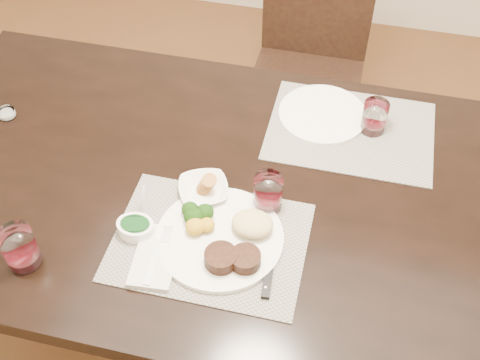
% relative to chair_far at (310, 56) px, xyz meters
% --- Properties ---
extents(ground_plane, '(4.50, 4.50, 0.00)m').
position_rel_chair_far_xyz_m(ground_plane, '(0.00, -0.93, -0.50)').
color(ground_plane, '#4F2E19').
rests_on(ground_plane, ground).
extents(dining_table, '(2.00, 1.00, 0.75)m').
position_rel_chair_far_xyz_m(dining_table, '(0.00, -0.93, 0.16)').
color(dining_table, black).
rests_on(dining_table, ground).
extents(chair_far, '(0.42, 0.42, 0.90)m').
position_rel_chair_far_xyz_m(chair_far, '(0.00, 0.00, 0.00)').
color(chair_far, black).
rests_on(chair_far, ground).
extents(placemat_near, '(0.46, 0.34, 0.00)m').
position_rel_chair_far_xyz_m(placemat_near, '(-0.09, -1.12, 0.25)').
color(placemat_near, gray).
rests_on(placemat_near, dining_table).
extents(placemat_far, '(0.46, 0.34, 0.00)m').
position_rel_chair_far_xyz_m(placemat_far, '(0.20, -0.65, 0.25)').
color(placemat_far, gray).
rests_on(placemat_far, dining_table).
extents(dinner_plate, '(0.31, 0.31, 0.05)m').
position_rel_chair_far_xyz_m(dinner_plate, '(-0.05, -1.11, 0.27)').
color(dinner_plate, white).
rests_on(dinner_plate, placemat_near).
extents(napkin_fork, '(0.11, 0.19, 0.02)m').
position_rel_chair_far_xyz_m(napkin_fork, '(-0.20, -1.19, 0.26)').
color(napkin_fork, silver).
rests_on(napkin_fork, placemat_near).
extents(steak_knife, '(0.03, 0.22, 0.01)m').
position_rel_chair_far_xyz_m(steak_knife, '(0.07, -1.17, 0.26)').
color(steak_knife, white).
rests_on(steak_knife, placemat_near).
extents(cracker_bowl, '(0.16, 0.16, 0.06)m').
position_rel_chair_far_xyz_m(cracker_bowl, '(-0.14, -0.98, 0.27)').
color(cracker_bowl, white).
rests_on(cracker_bowl, placemat_near).
extents(sauce_ramekin, '(0.09, 0.14, 0.07)m').
position_rel_chair_far_xyz_m(sauce_ramekin, '(-0.27, -1.13, 0.27)').
color(sauce_ramekin, white).
rests_on(sauce_ramekin, placemat_near).
extents(wine_glass_near, '(0.07, 0.07, 0.10)m').
position_rel_chair_far_xyz_m(wine_glass_near, '(0.02, -0.98, 0.29)').
color(wine_glass_near, silver).
rests_on(wine_glass_near, placemat_near).
extents(far_plate, '(0.25, 0.25, 0.01)m').
position_rel_chair_far_xyz_m(far_plate, '(0.11, -0.61, 0.26)').
color(far_plate, white).
rests_on(far_plate, placemat_far).
extents(wine_glass_far, '(0.07, 0.07, 0.10)m').
position_rel_chair_far_xyz_m(wine_glass_far, '(0.25, -0.64, 0.29)').
color(wine_glass_far, silver).
rests_on(wine_glass_far, placemat_far).
extents(wine_glass_side, '(0.08, 0.08, 0.11)m').
position_rel_chair_far_xyz_m(wine_glass_side, '(-0.49, -1.27, 0.29)').
color(wine_glass_side, silver).
rests_on(wine_glass_side, dining_table).
extents(salt_cellar, '(0.05, 0.05, 0.02)m').
position_rel_chair_far_xyz_m(salt_cellar, '(-0.78, -0.82, 0.26)').
color(salt_cellar, silver).
rests_on(salt_cellar, dining_table).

